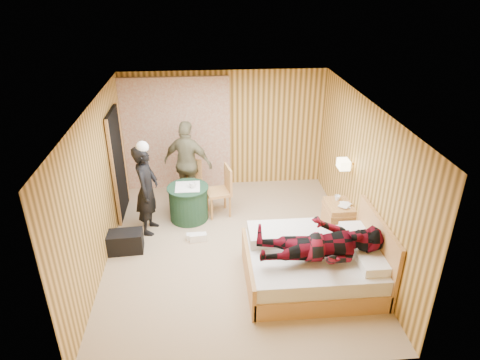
{
  "coord_description": "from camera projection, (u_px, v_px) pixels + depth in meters",
  "views": [
    {
      "loc": [
        -0.42,
        -6.03,
        4.29
      ],
      "look_at": [
        0.15,
        0.5,
        1.05
      ],
      "focal_mm": 32.0,
      "sensor_mm": 36.0,
      "label": 1
    }
  ],
  "objects": [
    {
      "name": "bed",
      "position": [
        313.0,
        264.0,
        6.42
      ],
      "size": [
        1.97,
        1.53,
        1.05
      ],
      "color": "#E09A5C",
      "rests_on": "floor"
    },
    {
      "name": "wall_right",
      "position": [
        362.0,
        178.0,
        6.93
      ],
      "size": [
        0.02,
        5.0,
        2.5
      ],
      "primitive_type": "cube",
      "color": "#E7B258",
      "rests_on": "floor"
    },
    {
      "name": "round_table",
      "position": [
        189.0,
        203.0,
        8.04
      ],
      "size": [
        0.77,
        0.77,
        0.68
      ],
      "color": "#214833",
      "rests_on": "floor"
    },
    {
      "name": "wall_back",
      "position": [
        225.0,
        130.0,
        9.0
      ],
      "size": [
        4.2,
        0.02,
        2.5
      ],
      "primitive_type": "cube",
      "color": "#E7B258",
      "rests_on": "floor"
    },
    {
      "name": "wall_lamp",
      "position": [
        344.0,
        164.0,
        7.29
      ],
      "size": [
        0.26,
        0.24,
        0.16
      ],
      "color": "gold",
      "rests_on": "wall_right"
    },
    {
      "name": "sneaker_left",
      "position": [
        198.0,
        237.0,
        7.49
      ],
      "size": [
        0.31,
        0.15,
        0.13
      ],
      "primitive_type": "cube",
      "rotation": [
        0.0,
        0.0,
        0.1
      ],
      "color": "white",
      "rests_on": "floor"
    },
    {
      "name": "book_lower",
      "position": [
        340.0,
        205.0,
        7.44
      ],
      "size": [
        0.21,
        0.25,
        0.02
      ],
      "primitive_type": "imported",
      "rotation": [
        0.0,
        0.0,
        -0.19
      ],
      "color": "white",
      "rests_on": "nightstand"
    },
    {
      "name": "man_on_bed",
      "position": [
        322.0,
        236.0,
        5.93
      ],
      "size": [
        0.86,
        0.67,
        1.77
      ],
      "primitive_type": "imported",
      "rotation": [
        0.0,
        1.57,
        0.0
      ],
      "color": "#600916",
      "rests_on": "bed"
    },
    {
      "name": "floor",
      "position": [
        234.0,
        248.0,
        7.32
      ],
      "size": [
        4.2,
        5.0,
        0.01
      ],
      "primitive_type": "cube",
      "color": "tan",
      "rests_on": "ground"
    },
    {
      "name": "chair_near",
      "position": [
        223.0,
        187.0,
        8.12
      ],
      "size": [
        0.53,
        0.53,
        0.98
      ],
      "rotation": [
        0.0,
        0.0,
        -1.36
      ],
      "color": "#E09A5C",
      "rests_on": "floor"
    },
    {
      "name": "wall_left",
      "position": [
        98.0,
        188.0,
        6.6
      ],
      "size": [
        0.02,
        5.0,
        2.5
      ],
      "primitive_type": "cube",
      "color": "#E7B258",
      "rests_on": "floor"
    },
    {
      "name": "nightstand",
      "position": [
        338.0,
        218.0,
        7.61
      ],
      "size": [
        0.46,
        0.62,
        0.6
      ],
      "color": "#E09A5C",
      "rests_on": "floor"
    },
    {
      "name": "book_upper",
      "position": [
        340.0,
        204.0,
        7.43
      ],
      "size": [
        0.27,
        0.28,
        0.02
      ],
      "primitive_type": "imported",
      "rotation": [
        0.0,
        0.0,
        -0.71
      ],
      "color": "white",
      "rests_on": "nightstand"
    },
    {
      "name": "sneaker_right",
      "position": [
        194.0,
        236.0,
        7.53
      ],
      "size": [
        0.26,
        0.11,
        0.11
      ],
      "primitive_type": "cube",
      "rotation": [
        0.0,
        0.0,
        0.04
      ],
      "color": "white",
      "rests_on": "floor"
    },
    {
      "name": "cup_table",
      "position": [
        193.0,
        185.0,
        7.83
      ],
      "size": [
        0.16,
        0.16,
        0.1
      ],
      "primitive_type": "imported",
      "rotation": [
        0.0,
        0.0,
        0.42
      ],
      "color": "white",
      "rests_on": "round_table"
    },
    {
      "name": "woman_standing",
      "position": [
        147.0,
        190.0,
        7.46
      ],
      "size": [
        0.48,
        0.66,
        1.65
      ],
      "primitive_type": "imported",
      "rotation": [
        0.0,
        0.0,
        1.42
      ],
      "color": "black",
      "rests_on": "floor"
    },
    {
      "name": "ceiling",
      "position": [
        233.0,
        106.0,
        6.21
      ],
      "size": [
        4.2,
        5.0,
        0.01
      ],
      "primitive_type": "cube",
      "color": "silver",
      "rests_on": "wall_back"
    },
    {
      "name": "curtain",
      "position": [
        177.0,
        135.0,
        8.88
      ],
      "size": [
        2.2,
        0.08,
        2.4
      ],
      "primitive_type": "cube",
      "color": "beige",
      "rests_on": "floor"
    },
    {
      "name": "duffel_bag",
      "position": [
        124.0,
        242.0,
        7.16
      ],
      "size": [
        0.66,
        0.38,
        0.36
      ],
      "primitive_type": "cube",
      "rotation": [
        0.0,
        0.0,
        0.06
      ],
      "color": "black",
      "rests_on": "floor"
    },
    {
      "name": "cup_nightstand",
      "position": [
        337.0,
        198.0,
        7.58
      ],
      "size": [
        0.13,
        0.13,
        0.09
      ],
      "primitive_type": "imported",
      "rotation": [
        0.0,
        0.0,
        0.34
      ],
      "color": "white",
      "rests_on": "nightstand"
    },
    {
      "name": "man_at_table",
      "position": [
        188.0,
        163.0,
        8.39
      ],
      "size": [
        1.09,
        0.78,
        1.72
      ],
      "primitive_type": "imported",
      "rotation": [
        0.0,
        0.0,
        2.74
      ],
      "color": "#6E6849",
      "rests_on": "floor"
    },
    {
      "name": "doorway",
      "position": [
        118.0,
        164.0,
        7.95
      ],
      "size": [
        0.06,
        0.9,
        2.05
      ],
      "primitive_type": "cube",
      "color": "black",
      "rests_on": "floor"
    },
    {
      "name": "chair_far",
      "position": [
        190.0,
        179.0,
        8.5
      ],
      "size": [
        0.54,
        0.54,
        0.93
      ],
      "rotation": [
        0.0,
        0.0,
        -0.36
      ],
      "color": "#E09A5C",
      "rests_on": "floor"
    }
  ]
}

